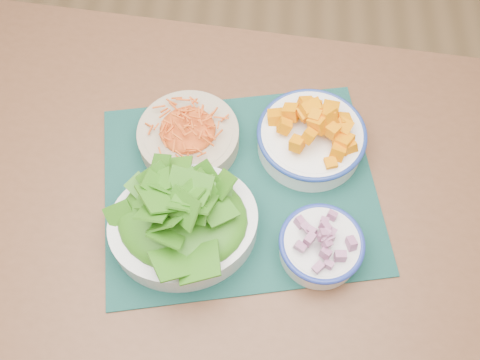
{
  "coord_description": "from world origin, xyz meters",
  "views": [
    {
      "loc": [
        0.21,
        -0.19,
        1.7
      ],
      "look_at": [
        0.18,
        0.3,
        0.78
      ],
      "focal_mm": 40.0,
      "sensor_mm": 36.0,
      "label": 1
    }
  ],
  "objects_px": {
    "placemat": "(240,188)",
    "lettuce_bowl": "(183,219)",
    "carrot_bowl": "(188,134)",
    "squash_bowl": "(312,133)",
    "table": "(211,207)",
    "onion_bowl": "(321,244)"
  },
  "relations": [
    {
      "from": "placemat",
      "to": "table",
      "type": "bearing_deg",
      "value": 173.09
    },
    {
      "from": "onion_bowl",
      "to": "table",
      "type": "bearing_deg",
      "value": 150.29
    },
    {
      "from": "carrot_bowl",
      "to": "lettuce_bowl",
      "type": "height_order",
      "value": "lettuce_bowl"
    },
    {
      "from": "squash_bowl",
      "to": "lettuce_bowl",
      "type": "distance_m",
      "value": 0.31
    },
    {
      "from": "placemat",
      "to": "squash_bowl",
      "type": "relative_size",
      "value": 2.13
    },
    {
      "from": "carrot_bowl",
      "to": "placemat",
      "type": "bearing_deg",
      "value": -41.0
    },
    {
      "from": "table",
      "to": "squash_bowl",
      "type": "height_order",
      "value": "squash_bowl"
    },
    {
      "from": "carrot_bowl",
      "to": "squash_bowl",
      "type": "bearing_deg",
      "value": 1.57
    },
    {
      "from": "lettuce_bowl",
      "to": "squash_bowl",
      "type": "bearing_deg",
      "value": 24.64
    },
    {
      "from": "table",
      "to": "onion_bowl",
      "type": "height_order",
      "value": "onion_bowl"
    },
    {
      "from": "squash_bowl",
      "to": "onion_bowl",
      "type": "bearing_deg",
      "value": -85.72
    },
    {
      "from": "placemat",
      "to": "carrot_bowl",
      "type": "height_order",
      "value": "carrot_bowl"
    },
    {
      "from": "carrot_bowl",
      "to": "onion_bowl",
      "type": "distance_m",
      "value": 0.35
    },
    {
      "from": "table",
      "to": "carrot_bowl",
      "type": "distance_m",
      "value": 0.17
    },
    {
      "from": "carrot_bowl",
      "to": "table",
      "type": "bearing_deg",
      "value": -64.16
    },
    {
      "from": "placemat",
      "to": "carrot_bowl",
      "type": "relative_size",
      "value": 2.41
    },
    {
      "from": "onion_bowl",
      "to": "placemat",
      "type": "bearing_deg",
      "value": 140.44
    },
    {
      "from": "table",
      "to": "lettuce_bowl",
      "type": "distance_m",
      "value": 0.19
    },
    {
      "from": "table",
      "to": "carrot_bowl",
      "type": "xyz_separation_m",
      "value": [
        -0.05,
        0.1,
        0.13
      ]
    },
    {
      "from": "placemat",
      "to": "lettuce_bowl",
      "type": "bearing_deg",
      "value": -143.92
    },
    {
      "from": "lettuce_bowl",
      "to": "onion_bowl",
      "type": "bearing_deg",
      "value": -22.22
    },
    {
      "from": "placemat",
      "to": "lettuce_bowl",
      "type": "xyz_separation_m",
      "value": [
        -0.1,
        -0.1,
        0.06
      ]
    }
  ]
}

